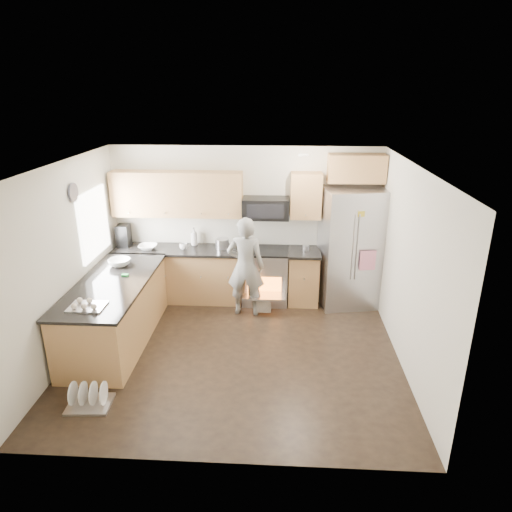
# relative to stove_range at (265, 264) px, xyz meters

# --- Properties ---
(ground) EXTENTS (4.50, 4.50, 0.00)m
(ground) POSITION_rel_stove_range_xyz_m (-0.35, -1.69, -0.68)
(ground) COLOR black
(ground) RESTS_ON ground
(room_shell) EXTENTS (4.54, 4.04, 2.62)m
(room_shell) POSITION_rel_stove_range_xyz_m (-0.39, -1.68, 1.00)
(room_shell) COLOR beige
(room_shell) RESTS_ON ground
(back_cabinet_run) EXTENTS (4.45, 0.64, 2.50)m
(back_cabinet_run) POSITION_rel_stove_range_xyz_m (-0.94, 0.05, 0.29)
(back_cabinet_run) COLOR #B18346
(back_cabinet_run) RESTS_ON ground
(peninsula) EXTENTS (0.96, 2.36, 1.03)m
(peninsula) POSITION_rel_stove_range_xyz_m (-2.10, -1.44, -0.21)
(peninsula) COLOR #B18346
(peninsula) RESTS_ON ground
(stove_range) EXTENTS (0.76, 0.97, 1.79)m
(stove_range) POSITION_rel_stove_range_xyz_m (0.00, 0.00, 0.00)
(stove_range) COLOR #B7B7BC
(stove_range) RESTS_ON ground
(refrigerator) EXTENTS (1.09, 0.91, 1.99)m
(refrigerator) POSITION_rel_stove_range_xyz_m (1.42, 0.01, 0.32)
(refrigerator) COLOR #B7B7BC
(refrigerator) RESTS_ON ground
(person) EXTENTS (0.61, 0.42, 1.63)m
(person) POSITION_rel_stove_range_xyz_m (-0.29, -0.49, 0.14)
(person) COLOR gray
(person) RESTS_ON ground
(dish_rack) EXTENTS (0.52, 0.43, 0.31)m
(dish_rack) POSITION_rel_stove_range_xyz_m (-1.94, -2.91, -0.59)
(dish_rack) COLOR #B7B7BC
(dish_rack) RESTS_ON ground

